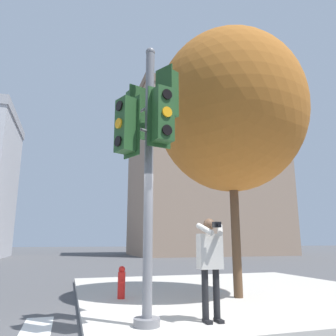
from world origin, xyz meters
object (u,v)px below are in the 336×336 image
(traffic_signal_pole, at_px, (148,134))
(street_tree, at_px, (230,111))
(fire_hydrant, at_px, (122,282))
(person_photographer, at_px, (210,258))

(traffic_signal_pole, bearing_deg, street_tree, 36.29)
(street_tree, distance_m, fire_hydrant, 5.00)
(traffic_signal_pole, xyz_separation_m, person_photographer, (1.08, -0.03, -2.09))
(traffic_signal_pole, height_order, person_photographer, traffic_signal_pole)
(traffic_signal_pole, bearing_deg, fire_hydrant, 89.86)
(person_photographer, relative_size, street_tree, 0.25)
(person_photographer, xyz_separation_m, fire_hydrant, (-1.07, 2.57, -0.63))
(fire_hydrant, bearing_deg, person_photographer, -67.38)
(street_tree, bearing_deg, traffic_signal_pole, -143.71)
(street_tree, bearing_deg, fire_hydrant, 166.61)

